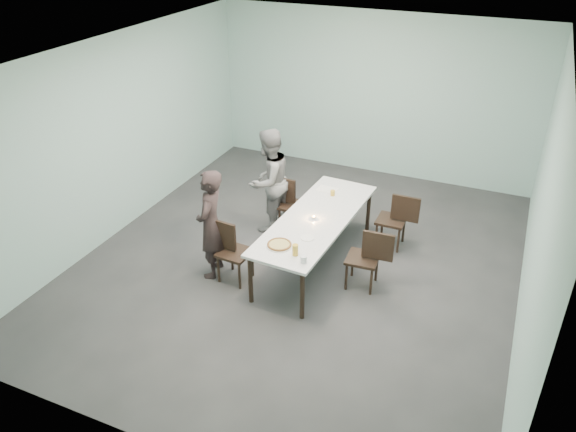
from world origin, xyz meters
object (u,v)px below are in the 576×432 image
at_px(chair_near_left, 230,247).
at_px(beer_glass, 295,250).
at_px(tealight, 314,218).
at_px(table, 316,221).
at_px(chair_far_left, 289,201).
at_px(amber_tumbler, 333,193).
at_px(diner_near, 211,224).
at_px(diner_far, 269,181).
at_px(water_tumbler, 304,259).
at_px(chair_near_right, 369,255).
at_px(pizza, 279,245).
at_px(side_plate, 307,238).
at_px(chair_far_right, 397,217).

xyz_separation_m(chair_near_left, beer_glass, (1.04, -0.17, 0.32)).
height_order(chair_near_left, tealight, chair_near_left).
relative_size(table, chair_far_left, 3.04).
height_order(tealight, amber_tumbler, amber_tumbler).
bearing_deg(beer_glass, amber_tumbler, 93.88).
bearing_deg(diner_near, chair_near_left, 76.60).
xyz_separation_m(diner_far, water_tumbler, (1.30, -1.76, -0.04)).
distance_m(chair_near_right, tealight, 0.94).
bearing_deg(tealight, pizza, -100.29).
bearing_deg(pizza, chair_near_left, 175.56).
distance_m(chair_far_left, diner_far, 0.46).
xyz_separation_m(chair_near_left, amber_tumbler, (0.93, 1.55, 0.29)).
relative_size(table, water_tumbler, 29.39).
bearing_deg(diner_near, tealight, 110.18).
height_order(chair_near_left, amber_tumbler, chair_near_left).
bearing_deg(tealight, chair_far_left, 131.72).
xyz_separation_m(chair_near_left, tealight, (0.92, 0.77, 0.27)).
xyz_separation_m(diner_far, side_plate, (1.13, -1.22, -0.08)).
bearing_deg(pizza, side_plate, 50.80).
distance_m(chair_far_right, diner_far, 2.04).
relative_size(table, pizza, 7.78).
distance_m(chair_far_left, amber_tumbler, 0.77).
distance_m(diner_far, beer_glass, 2.01).
distance_m(chair_far_left, diner_near, 1.66).
bearing_deg(water_tumbler, chair_near_right, 54.41).
bearing_deg(amber_tumbler, chair_near_right, -48.62).
height_order(chair_far_right, beer_glass, beer_glass).
bearing_deg(chair_near_left, diner_near, -176.81).
relative_size(chair_near_right, side_plate, 4.83).
height_order(chair_near_left, beer_glass, beer_glass).
bearing_deg(diner_far, chair_far_right, 112.31).
bearing_deg(chair_far_right, diner_near, 38.44).
height_order(diner_near, water_tumbler, diner_near).
bearing_deg(water_tumbler, beer_glass, 145.08).
relative_size(chair_near_right, diner_far, 0.52).
height_order(table, pizza, pizza).
bearing_deg(tealight, side_plate, -77.88).
height_order(water_tumbler, amber_tumbler, water_tumbler).
relative_size(chair_near_left, amber_tumbler, 10.88).
distance_m(table, chair_near_right, 0.92).
bearing_deg(pizza, tealight, 79.71).
relative_size(chair_near_right, amber_tumbler, 10.88).
distance_m(diner_near, pizza, 1.05).
height_order(diner_far, tealight, diner_far).
relative_size(chair_near_right, pizza, 2.56).
distance_m(chair_near_left, side_plate, 1.09).
xyz_separation_m(diner_near, beer_glass, (1.32, -0.18, 0.03)).
distance_m(chair_far_right, water_tumbler, 2.15).
bearing_deg(chair_near_right, beer_glass, 40.42).
xyz_separation_m(tealight, amber_tumbler, (0.00, 0.78, 0.02)).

